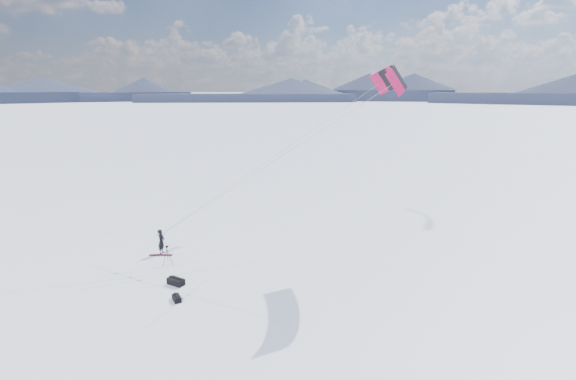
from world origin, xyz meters
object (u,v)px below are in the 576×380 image
at_px(snowkiter, 162,253).
at_px(gear_bag_a, 176,281).
at_px(gear_bag_b, 177,298).
at_px(snowboard, 161,255).
at_px(tripod, 167,252).

relative_size(snowkiter, gear_bag_a, 1.64).
height_order(gear_bag_a, gear_bag_b, gear_bag_a).
distance_m(snowkiter, snowboard, 0.33).
xyz_separation_m(tripod, gear_bag_a, (2.13, -1.93, -0.58)).
bearing_deg(gear_bag_a, snowkiter, 145.02).
height_order(tripod, gear_bag_b, tripod).
height_order(snowboard, gear_bag_a, gear_bag_a).
height_order(snowkiter, gear_bag_b, snowkiter).
relative_size(gear_bag_a, gear_bag_b, 1.31).
bearing_deg(snowboard, tripod, -57.92).
distance_m(snowkiter, gear_bag_b, 6.57).
height_order(snowboard, gear_bag_b, gear_bag_b).
distance_m(snowkiter, gear_bag_a, 4.78).
xyz_separation_m(snowboard, tripod, (1.33, -0.92, 0.75)).
xyz_separation_m(snowboard, gear_bag_a, (3.46, -2.85, 0.17)).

